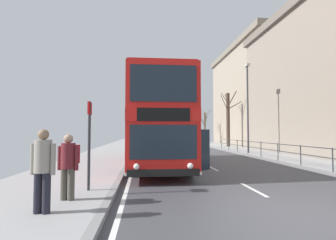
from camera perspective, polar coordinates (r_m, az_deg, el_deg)
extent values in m
cube|color=#414146|center=(6.61, 27.66, -18.47)|extent=(8.40, 140.00, 0.06)
cube|color=silver|center=(8.84, 18.16, -14.28)|extent=(0.12, 2.00, 0.00)
cube|color=silver|center=(13.32, 9.78, -10.39)|extent=(0.12, 2.00, 0.00)
cube|color=silver|center=(17.97, 5.75, -8.40)|extent=(0.12, 2.00, 0.00)
cube|color=silver|center=(22.68, 3.41, -7.21)|extent=(0.12, 2.00, 0.00)
cube|color=silver|center=(27.42, 1.88, -6.43)|extent=(0.12, 2.00, 0.00)
cube|color=silver|center=(32.18, 0.80, -5.87)|extent=(0.12, 2.00, 0.00)
cube|color=silver|center=(36.95, 0.01, -5.46)|extent=(0.12, 2.00, 0.00)
cube|color=silver|center=(41.73, -0.60, -5.14)|extent=(0.12, 2.00, 0.00)
cube|color=silver|center=(46.51, -1.09, -4.88)|extent=(0.12, 2.00, 0.00)
cube|color=silver|center=(51.29, -1.49, -4.68)|extent=(0.12, 2.00, 0.00)
cube|color=silver|center=(56.08, -1.81, -4.50)|extent=(0.12, 2.00, 0.00)
cube|color=silver|center=(5.67, -11.17, -21.12)|extent=(0.12, 133.00, 0.00)
cube|color=gray|center=(5.69, -14.90, -20.30)|extent=(0.20, 140.00, 0.14)
cube|color=red|center=(13.93, -2.63, -4.92)|extent=(2.57, 10.53, 1.80)
cube|color=red|center=(13.94, -2.62, -0.25)|extent=(2.58, 10.58, 0.47)
cube|color=red|center=(14.02, -2.61, 4.08)|extent=(2.57, 10.53, 1.65)
cube|color=#A91511|center=(14.15, -2.61, 7.56)|extent=(2.49, 10.21, 0.08)
cube|color=#19232D|center=(8.66, -0.97, -4.87)|extent=(2.25, 0.03, 1.15)
cube|color=black|center=(8.67, -0.96, 1.22)|extent=(1.79, 0.03, 0.45)
cube|color=#19232D|center=(8.81, -0.96, 8.10)|extent=(2.25, 0.03, 1.25)
cube|color=black|center=(8.76, -0.97, -11.55)|extent=(2.43, 0.08, 0.24)
cube|color=white|center=(13.99, -2.64, -8.37)|extent=(2.59, 10.58, 0.10)
cube|color=#19232D|center=(14.31, 2.50, -3.85)|extent=(0.03, 8.21, 0.94)
cube|color=#19232D|center=(14.15, 2.63, 4.36)|extent=(0.03, 9.47, 0.99)
cube|color=#19232D|center=(14.19, -7.91, -3.84)|extent=(0.03, 8.21, 0.94)
cube|color=#19232D|center=(14.03, -7.90, 4.44)|extent=(0.03, 9.47, 0.99)
sphere|color=white|center=(8.83, 4.93, -10.02)|extent=(0.20, 0.20, 0.20)
sphere|color=white|center=(8.69, -6.96, -10.13)|extent=(0.20, 0.20, 0.20)
cube|color=#19232D|center=(9.97, 7.58, -6.53)|extent=(0.68, 0.49, 1.55)
cube|color=black|center=(10.19, 5.33, -6.46)|extent=(0.10, 0.90, 1.55)
cylinder|color=black|center=(11.08, 4.57, -9.30)|extent=(0.30, 1.04, 1.04)
cylinder|color=black|center=(10.94, -8.40, -9.37)|extent=(0.30, 1.04, 1.04)
cylinder|color=black|center=(17.42, 0.91, -6.89)|extent=(0.30, 1.04, 1.04)
cylinder|color=black|center=(17.33, -7.26, -6.89)|extent=(0.30, 1.04, 1.04)
cylinder|color=#2D3338|center=(12.93, 32.51, -7.38)|extent=(0.05, 0.05, 1.01)
cylinder|color=#2D3338|center=(14.75, 27.18, -6.87)|extent=(0.05, 0.05, 1.01)
cylinder|color=#2D3338|center=(16.66, 23.04, -6.44)|extent=(0.05, 0.05, 1.01)
cylinder|color=#2D3338|center=(18.65, 19.78, -6.07)|extent=(0.05, 0.05, 1.01)
cylinder|color=#2D3338|center=(20.68, 17.16, -5.76)|extent=(0.05, 0.05, 1.01)
cylinder|color=#2D3338|center=(22.75, 15.01, -5.49)|extent=(0.05, 0.05, 1.01)
cylinder|color=#2D3338|center=(24.84, 13.22, -5.27)|extent=(0.05, 0.05, 1.01)
cylinder|color=#2D3338|center=(26.96, 11.72, -5.07)|extent=(0.05, 0.05, 1.01)
cylinder|color=#2D3338|center=(16.64, 23.02, -4.88)|extent=(0.04, 22.23, 0.04)
cylinder|color=#2D3338|center=(16.66, 23.04, -6.26)|extent=(0.04, 22.23, 0.04)
cylinder|color=#4C473D|center=(6.93, -20.53, -12.95)|extent=(0.19, 0.19, 0.81)
cylinder|color=#4C473D|center=(7.02, -21.92, -12.79)|extent=(0.19, 0.19, 0.81)
cylinder|color=maroon|center=(6.88, -21.14, -7.35)|extent=(0.40, 0.40, 0.62)
cylinder|color=maroon|center=(6.79, -19.49, -7.95)|extent=(0.12, 0.12, 0.59)
cylinder|color=maroon|center=(6.99, -22.75, -7.74)|extent=(0.12, 0.12, 0.59)
sphere|color=tan|center=(6.86, -21.08, -3.86)|extent=(0.26, 0.26, 0.22)
cube|color=maroon|center=(7.11, -20.14, -7.05)|extent=(0.31, 0.24, 0.47)
cylinder|color=black|center=(6.13, -26.74, -13.94)|extent=(0.19, 0.19, 0.87)
cylinder|color=black|center=(6.04, -25.18, -14.16)|extent=(0.19, 0.19, 0.87)
cylinder|color=gray|center=(5.98, -25.82, -7.18)|extent=(0.40, 0.40, 0.67)
cylinder|color=gray|center=(6.10, -27.62, -7.61)|extent=(0.12, 0.12, 0.64)
cylinder|color=gray|center=(5.87, -23.97, -7.89)|extent=(0.12, 0.12, 0.64)
sphere|color=#84664C|center=(5.96, -25.73, -2.90)|extent=(0.26, 0.26, 0.22)
cylinder|color=#2D2D33|center=(7.82, -16.99, -5.39)|extent=(0.08, 0.08, 2.55)
cube|color=red|center=(7.86, -16.85, 2.46)|extent=(0.04, 0.44, 0.36)
cylinder|color=#38383D|center=(21.98, 17.15, 2.26)|extent=(0.14, 0.14, 7.01)
cube|color=#B2B2AD|center=(22.57, 17.02, 11.46)|extent=(0.28, 0.60, 0.20)
cylinder|color=brown|center=(39.15, 8.10, -1.70)|extent=(0.29, 0.29, 4.61)
cylinder|color=brown|center=(39.88, 8.04, 0.77)|extent=(0.35, 1.36, 1.36)
cylinder|color=brown|center=(38.41, 8.34, -0.24)|extent=(0.09, 1.62, 1.50)
cylinder|color=brown|center=(39.93, 8.35, 0.51)|extent=(0.80, 1.42, 1.25)
cylinder|color=brown|center=(38.46, 7.80, -0.58)|extent=(0.84, 1.41, 1.02)
cylinder|color=brown|center=(38.95, 8.74, 1.57)|extent=(0.81, 0.89, 0.88)
cylinder|color=brown|center=(39.75, 7.99, 1.17)|extent=(0.19, 1.10, 1.21)
cylinder|color=brown|center=(40.10, 8.10, 0.03)|extent=(0.53, 1.82, 1.18)
cylinder|color=#423328|center=(30.94, 13.08, 0.08)|extent=(0.41, 0.41, 6.22)
cylinder|color=#423328|center=(30.63, 12.32, 3.63)|extent=(1.10, 0.69, 1.78)
cylinder|color=#423328|center=(31.19, 14.48, 3.16)|extent=(1.61, 0.35, 0.96)
cylinder|color=#423328|center=(31.65, 12.73, 4.73)|extent=(0.09, 1.10, 1.14)
cylinder|color=#423328|center=(30.66, 13.93, 4.53)|extent=(0.74, 1.33, 1.73)
cylinder|color=#423328|center=(30.81, 12.35, 4.72)|extent=(0.98, 0.50, 1.14)
cube|color=slate|center=(51.33, 16.91, 1.40)|extent=(8.66, 14.41, 10.68)
cube|color=#5F534B|center=(52.03, 16.82, 7.66)|extent=(9.01, 14.98, 0.70)
cube|color=gray|center=(38.30, 22.99, 4.25)|extent=(13.15, 17.37, 12.54)
cube|color=slate|center=(39.62, 22.81, 13.80)|extent=(13.68, 18.07, 0.70)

